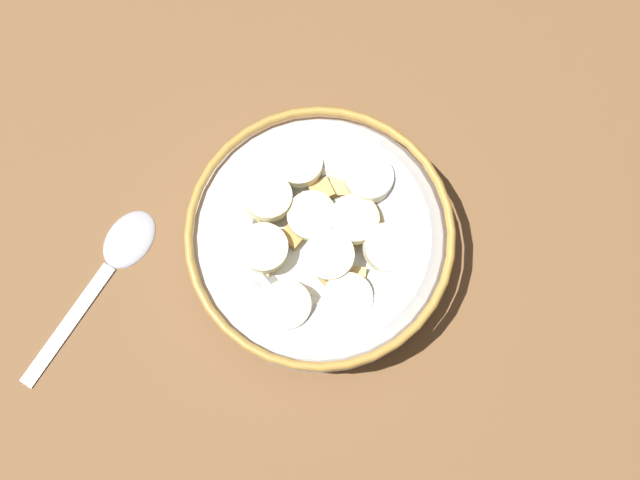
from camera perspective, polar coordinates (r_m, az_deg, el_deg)
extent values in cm
cube|color=brown|center=(55.88, 0.00, -0.90)|extent=(116.26, 116.26, 2.00)
cylinder|color=silver|center=(54.61, 0.00, -0.62)|extent=(10.02, 10.02, 0.60)
torus|color=silver|center=(52.36, 0.00, -0.10)|extent=(18.22, 18.22, 5.20)
torus|color=#B28438|center=(50.12, 0.00, 0.48)|extent=(18.28, 18.28, 0.60)
cylinder|color=white|center=(51.79, 0.00, 0.04)|extent=(15.10, 15.10, 0.40)
cube|color=#B78947|center=(50.54, -2.09, -4.27)|extent=(1.60, 1.56, 0.74)
cube|color=tan|center=(50.41, -2.67, -6.04)|extent=(1.96, 1.92, 0.85)
cube|color=tan|center=(51.07, -4.24, -0.99)|extent=(2.02, 2.01, 0.73)
cube|color=tan|center=(52.46, -5.73, 4.18)|extent=(2.07, 2.08, 0.74)
cube|color=tan|center=(50.84, -4.68, -2.70)|extent=(2.02, 2.04, 0.78)
cube|color=tan|center=(50.64, 1.44, -4.34)|extent=(2.07, 2.06, 0.79)
cube|color=tan|center=(52.36, 1.54, 4.17)|extent=(1.99, 1.97, 0.76)
cube|color=tan|center=(51.42, -6.52, 0.01)|extent=(1.68, 1.67, 0.70)
cube|color=#B78947|center=(51.26, -2.07, 0.37)|extent=(2.01, 2.04, 0.83)
cube|color=tan|center=(50.82, 2.65, -2.87)|extent=(2.01, 2.00, 0.72)
cube|color=#AD7F42|center=(52.68, -2.24, 5.54)|extent=(1.85, 1.80, 0.85)
cube|color=#B78947|center=(51.33, 5.54, 0.01)|extent=(1.72, 1.70, 0.71)
cube|color=#AD7F42|center=(51.10, 1.90, -0.63)|extent=(2.11, 2.10, 0.82)
cube|color=tan|center=(51.68, 4.77, 1.80)|extent=(1.86, 1.83, 0.77)
cube|color=#B78947|center=(52.05, 4.70, 3.23)|extent=(1.84, 1.85, 0.72)
cube|color=tan|center=(51.62, -4.23, 1.94)|extent=(2.04, 2.05, 0.74)
cube|color=tan|center=(50.87, -6.40, -2.93)|extent=(2.08, 2.08, 0.70)
cube|color=tan|center=(51.93, 0.11, 3.76)|extent=(1.54, 1.46, 0.86)
cube|color=tan|center=(50.19, 2.55, -6.20)|extent=(2.06, 2.07, 0.79)
cube|color=#AD7F42|center=(50.88, 0.48, -2.37)|extent=(1.86, 1.82, 0.81)
cylinder|color=#F9EFC6|center=(50.22, 5.23, -0.59)|extent=(3.66, 3.66, 1.49)
cylinder|color=beige|center=(50.47, -0.89, 1.74)|extent=(4.72, 4.76, 1.20)
cylinder|color=#F4EABC|center=(51.91, -1.63, 5.88)|extent=(3.95, 3.94, 1.19)
cylinder|color=beige|center=(49.59, 2.19, -4.42)|extent=(4.32, 4.37, 1.27)
cylinder|color=#F9EFC6|center=(51.10, 3.76, 4.73)|extent=(4.78, 4.73, 1.43)
cylinder|color=beige|center=(50.44, 2.60, 1.63)|extent=(4.55, 4.59, 1.23)
cylinder|color=beige|center=(49.38, -2.56, -5.03)|extent=(4.50, 4.46, 1.32)
cylinder|color=#F9EFC6|center=(49.70, 0.81, -1.14)|extent=(3.77, 3.81, 1.28)
cylinder|color=beige|center=(50.22, -4.34, -0.61)|extent=(4.65, 4.70, 1.29)
cylinder|color=beige|center=(50.71, -4.02, 3.27)|extent=(3.83, 3.82, 1.58)
ellipsoid|color=#A5A5AD|center=(56.44, -14.42, 0.12)|extent=(5.44, 5.82, 0.80)
cube|color=#A5A5AD|center=(56.78, -18.64, -6.10)|extent=(6.47, 8.91, 0.36)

